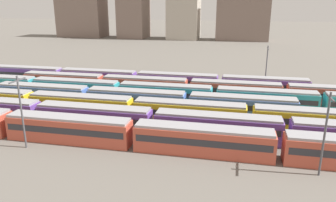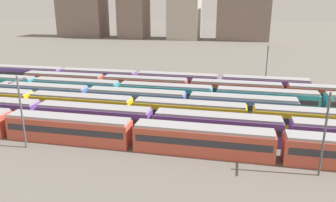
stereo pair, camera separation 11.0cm
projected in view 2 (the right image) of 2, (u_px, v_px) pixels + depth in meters
The scene contains 14 objects.
ground_plane at pixel (33, 102), 64.57m from camera, with size 600.00×600.00×0.00m, color #666059.
train_track_0 at pixel (279, 147), 40.36m from camera, with size 112.50×3.06×3.75m.
train_track_1 at pixel (286, 132), 44.93m from camera, with size 112.50×3.06×3.75m.
train_track_2 at pixel (250, 117), 50.77m from camera, with size 112.50×3.06×3.75m.
train_track_3 at pixel (136, 100), 59.68m from camera, with size 55.80×3.06×3.75m.
train_track_4 at pixel (214, 96), 61.76m from camera, with size 112.50×3.06×3.75m.
train_track_5 at pixel (235, 91), 65.85m from camera, with size 93.60×3.06×3.75m.
train_track_6 at pixel (137, 79), 75.23m from camera, with size 74.70×3.06×3.75m.
catenary_pole_0 at pixel (325, 131), 35.88m from camera, with size 0.24×3.20×9.87m.
catenary_pole_1 at pixel (267, 66), 71.28m from camera, with size 0.24×3.20×10.02m.
catenary_pole_2 at pixel (21, 109), 43.05m from camera, with size 0.24×3.20×9.96m.
distant_building_0 at pixel (82, 13), 182.47m from camera, with size 25.20×14.59×25.49m, color #7A665B.
distant_building_1 at pixel (134, 8), 175.54m from camera, with size 14.15×16.95×31.31m, color #7A665B.
distant_building_3 at pixel (243, 15), 164.79m from camera, with size 25.87×13.38×25.00m, color #7A665B.
Camera 2 is at (39.17, -39.05, 19.04)m, focal length 35.05 mm.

